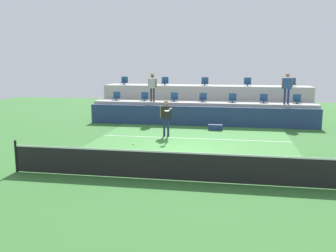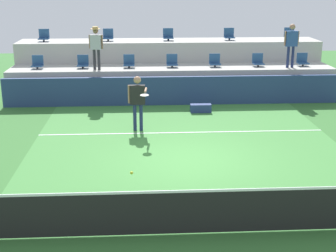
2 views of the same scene
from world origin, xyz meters
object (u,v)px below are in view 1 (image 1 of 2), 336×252
object	(u,v)px
stadium_chair_upper_right	(248,82)
stadium_chair_upper_far_right	(292,83)
stadium_chair_lower_far_left	(116,97)
stadium_chair_upper_far_left	(124,81)
stadium_chair_lower_far_right	(297,100)
stadium_chair_lower_mid_right	(233,99)
tennis_player	(166,114)
equipment_bag	(215,127)
spectator_in_white	(287,85)
tennis_ball	(133,145)
stadium_chair_lower_left	(145,97)
spectator_with_hat	(152,84)
stadium_chair_upper_center	(205,82)
stadium_chair_upper_left	(165,82)
stadium_chair_lower_mid_left	(174,98)
stadium_chair_lower_right	(264,99)
stadium_chair_lower_center	(203,98)

from	to	relation	value
stadium_chair_upper_right	stadium_chair_upper_far_right	size ratio (longest dim) A/B	1.00
stadium_chair_lower_far_left	stadium_chair_upper_far_left	world-z (taller)	stadium_chair_upper_far_left
stadium_chair_lower_far_right	stadium_chair_upper_right	size ratio (longest dim) A/B	1.00
stadium_chair_lower_far_left	stadium_chair_lower_mid_right	xyz separation A→B (m)	(7.09, 0.00, 0.00)
tennis_player	equipment_bag	distance (m)	3.26
spectator_in_white	tennis_ball	xyz separation A→B (m)	(-6.23, -9.68, -1.49)
stadium_chair_lower_left	stadium_chair_upper_right	size ratio (longest dim) A/B	1.00
stadium_chair_upper_far_right	spectator_with_hat	size ratio (longest dim) A/B	0.31
stadium_chair_upper_right	spectator_in_white	size ratio (longest dim) A/B	0.30
stadium_chair_lower_mid_right	stadium_chair_lower_far_left	bearing A→B (deg)	180.00
stadium_chair_upper_center	stadium_chair_upper_right	world-z (taller)	same
stadium_chair_upper_far_left	stadium_chair_upper_right	size ratio (longest dim) A/B	1.00
stadium_chair_upper_right	stadium_chair_upper_far_right	bearing A→B (deg)	0.00
stadium_chair_upper_far_right	spectator_with_hat	world-z (taller)	spectator_with_hat
stadium_chair_upper_left	stadium_chair_lower_far_left	bearing A→B (deg)	-146.48
stadium_chair_lower_far_right	tennis_player	distance (m)	8.14
spectator_with_hat	stadium_chair_upper_center	bearing A→B (deg)	36.67
stadium_chair_lower_far_right	stadium_chair_upper_right	distance (m)	3.38
spectator_with_hat	stadium_chair_lower_far_right	bearing A→B (deg)	2.64
stadium_chair_lower_far_left	spectator_in_white	xyz separation A→B (m)	(10.07, -0.38, 0.83)
stadium_chair_upper_far_left	stadium_chair_lower_far_right	bearing A→B (deg)	-9.53
stadium_chair_lower_left	stadium_chair_upper_left	world-z (taller)	stadium_chair_upper_left
stadium_chair_lower_far_right	stadium_chair_upper_right	bearing A→B (deg)	146.67
stadium_chair_upper_center	stadium_chair_upper_far_right	xyz separation A→B (m)	(5.34, 0.00, 0.00)
stadium_chair_lower_far_left	spectator_with_hat	world-z (taller)	spectator_with_hat
stadium_chair_upper_far_left	tennis_player	distance (m)	7.59
stadium_chair_lower_mid_right	spectator_in_white	size ratio (longest dim) A/B	0.30
stadium_chair_lower_mid_right	spectator_with_hat	size ratio (longest dim) A/B	0.31
stadium_chair_lower_mid_left	stadium_chair_lower_right	size ratio (longest dim) A/B	1.00
stadium_chair_lower_right	spectator_with_hat	world-z (taller)	spectator_with_hat
tennis_ball	stadium_chair_upper_left	bearing A→B (deg)	95.41
equipment_bag	stadium_chair_lower_center	bearing A→B (deg)	110.28
stadium_chair_lower_mid_left	stadium_chair_lower_center	xyz separation A→B (m)	(1.73, 0.00, 0.00)
stadium_chair_lower_right	spectator_with_hat	distance (m)	6.55
stadium_chair_lower_far_right	tennis_ball	xyz separation A→B (m)	(-6.87, -10.06, -0.66)
stadium_chair_lower_left	stadium_chair_upper_right	world-z (taller)	stadium_chair_upper_right
stadium_chair_lower_left	stadium_chair_lower_far_right	size ratio (longest dim) A/B	1.00
stadium_chair_lower_far_left	equipment_bag	bearing A→B (deg)	-21.14
equipment_bag	tennis_player	bearing A→B (deg)	-136.87
stadium_chair_upper_center	stadium_chair_upper_far_right	size ratio (longest dim) A/B	1.00
stadium_chair_upper_left	spectator_in_white	distance (m)	7.67
stadium_chair_lower_far_left	equipment_bag	world-z (taller)	stadium_chair_lower_far_left
stadium_chair_lower_far_left	stadium_chair_upper_far_left	size ratio (longest dim) A/B	1.00
stadium_chair_lower_mid_right	stadium_chair_upper_center	world-z (taller)	stadium_chair_upper_center
stadium_chair_upper_far_right	stadium_chair_upper_far_left	bearing A→B (deg)	180.00
stadium_chair_lower_left	tennis_player	size ratio (longest dim) A/B	0.29
stadium_chair_upper_right	stadium_chair_lower_far_right	bearing A→B (deg)	-33.33
tennis_player	stadium_chair_upper_right	bearing A→B (deg)	57.77
stadium_chair_lower_mid_left	stadium_chair_lower_mid_right	size ratio (longest dim) A/B	1.00
stadium_chair_lower_far_left	stadium_chair_lower_center	world-z (taller)	same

